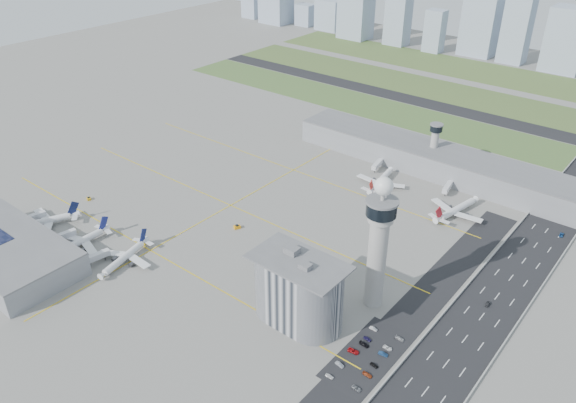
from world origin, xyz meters
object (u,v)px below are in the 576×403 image
Objects in this scene: car_lot_11 at (400,339)px; jet_bridge_far_0 at (381,162)px; car_lot_3 at (364,344)px; car_lot_10 at (388,348)px; tug_3 at (237,227)px; jet_bridge_near_0 at (21,223)px; jet_bridge_near_1 at (50,243)px; car_lot_2 at (353,351)px; car_hw_1 at (488,304)px; tug_5 at (438,217)px; car_hw_2 at (561,235)px; car_hw_4 at (564,186)px; car_lot_9 at (383,354)px; control_tower at (379,239)px; airplane_near_a at (40,218)px; jet_bridge_far_1 at (450,184)px; car_lot_6 at (357,388)px; car_lot_0 at (329,376)px; tug_4 at (388,187)px; secondary_tower at (434,143)px; airplane_near_c at (123,254)px; airplane_far_b at (458,206)px; tug_2 at (144,243)px; tug_0 at (89,198)px; car_lot_8 at (374,365)px; car_lot_1 at (340,364)px; car_lot_4 at (367,339)px; airplane_near_b at (77,239)px; car_lot_5 at (373,329)px; tug_1 at (74,231)px; car_lot_7 at (367,375)px; admin_building at (298,291)px; jet_bridge_near_2 at (83,264)px.

jet_bridge_far_0 is at bearing 33.16° from car_lot_11.
car_lot_3 is 1.11× the size of car_lot_10.
jet_bridge_near_0 is at bearing -113.88° from tug_3.
tug_3 is at bearing -30.11° from jet_bridge_near_1.
car_hw_1 is at bearing -33.04° from car_lot_2.
car_hw_2 is (60.17, 26.02, -0.35)m from tug_5.
jet_bridge_far_0 is at bearing -155.21° from car_hw_4.
car_lot_9 is at bearing -177.99° from car_lot_10.
airplane_near_a is (-176.93, -61.40, -29.32)m from control_tower.
car_lot_6 is at bearing 3.81° from jet_bridge_far_1.
tug_4 is at bearing 20.30° from car_lot_0.
secondary_tower reaches higher than tug_4.
car_hw_1 reaches higher than car_lot_3.
airplane_near_a reaches higher than airplane_near_c.
airplane_near_a is 12.11× the size of tug_5.
tug_5 is (-5.89, -11.42, -4.65)m from airplane_far_b.
jet_bridge_far_0 is 191.03m from car_lot_0.
tug_2 is 0.97× the size of tug_5.
airplane_near_a reaches higher than car_lot_2.
jet_bridge_near_1 is 4.50× the size of tug_0.
car_lot_3 is at bearing 82.99° from car_lot_9.
car_lot_8 is (176.18, 35.76, -2.25)m from jet_bridge_near_1.
car_lot_0 is (102.27, -55.40, -0.44)m from tug_3.
tug_3 is (63.39, 75.25, -1.81)m from jet_bridge_near_1.
car_lot_11 is (198.69, 47.76, -5.13)m from airplane_near_a.
airplane_near_a is 2.92× the size of jet_bridge_far_0.
car_lot_1 is at bearing 178.01° from car_lot_3.
airplane_near_a reaches higher than jet_bridge_near_1.
airplane_near_b is at bearing 110.95° from car_lot_4.
jet_bridge_near_1 is at bearing 106.86° from car_lot_11.
car_lot_5 is (13.44, -112.86, -5.04)m from airplane_far_b.
jet_bridge_near_1 is at bearing -80.00° from jet_bridge_near_0.
car_lot_4 is at bearing -64.33° from jet_bridge_near_1.
tug_5 is at bearing 153.82° from tug_1.
tug_5 is 0.77× the size of car_lot_3.
secondary_tower reaches higher than car_lot_10.
car_lot_4 is 0.81× the size of car_hw_2.
car_hw_2 is at bearing -15.74° from car_lot_10.
car_lot_9 reaches higher than car_lot_10.
airplane_near_a is at bearing 103.73° from car_lot_1.
car_lot_3 is at bearing 125.27° from airplane_near_a.
car_lot_1 reaches higher than car_lot_10.
jet_bridge_near_1 reaches higher than car_lot_10.
jet_bridge_near_0 reaches higher than car_lot_7.
car_hw_2 reaches higher than car_lot_10.
car_lot_1 is at bearing 15.86° from jet_bridge_far_0.
admin_building reaches higher than car_lot_10.
jet_bridge_near_2 reaches higher than car_lot_5.
tug_4 is 0.82× the size of car_hw_4.
jet_bridge_far_1 is 3.50× the size of car_lot_9.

